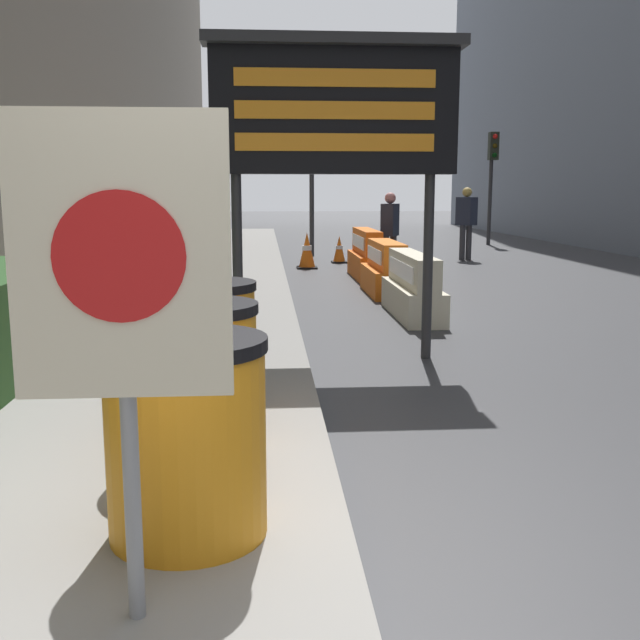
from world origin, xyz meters
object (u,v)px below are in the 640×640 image
at_px(warning_sign, 122,284).
at_px(jersey_barrier_cream, 412,289).
at_px(pedestrian_worker, 466,217).
at_px(barrel_drum_back, 205,345).
at_px(traffic_light_far_side, 492,163).
at_px(traffic_light_near_curb, 312,129).
at_px(jersey_barrier_orange_far, 367,256).
at_px(barrel_drum_middle, 196,380).
at_px(message_board, 334,112).
at_px(traffic_cone_mid, 339,250).
at_px(jersey_barrier_orange_near, 386,271).
at_px(pedestrian_passerby, 390,227).
at_px(traffic_cone_near, 307,251).
at_px(barrel_drum_foreground, 186,437).

distance_m(warning_sign, jersey_barrier_cream, 7.85).
relative_size(warning_sign, pedestrian_worker, 1.01).
xyz_separation_m(barrel_drum_back, traffic_light_far_side, (7.50, 17.92, 1.92)).
bearing_deg(pedestrian_worker, traffic_light_near_curb, 34.96).
bearing_deg(jersey_barrier_orange_far, pedestrian_worker, 50.72).
distance_m(barrel_drum_middle, traffic_light_far_side, 20.44).
relative_size(warning_sign, message_board, 0.57).
distance_m(message_board, traffic_cone_mid, 10.49).
bearing_deg(jersey_barrier_orange_near, pedestrian_passerby, 79.32).
height_order(jersey_barrier_orange_near, pedestrian_worker, pedestrian_worker).
bearing_deg(traffic_cone_mid, traffic_cone_near, -124.08).
bearing_deg(jersey_barrier_orange_far, jersey_barrier_cream, -90.00).
xyz_separation_m(barrel_drum_foreground, pedestrian_passerby, (2.85, 11.58, 0.37)).
xyz_separation_m(barrel_drum_back, traffic_cone_near, (1.35, 11.10, -0.22)).
distance_m(jersey_barrier_orange_near, traffic_light_near_curb, 7.83).
bearing_deg(traffic_light_far_side, barrel_drum_middle, -111.55).
height_order(traffic_light_far_side, pedestrian_passerby, traffic_light_far_side).
xyz_separation_m(traffic_cone_near, traffic_light_near_curb, (0.31, 3.07, 2.84)).
xyz_separation_m(message_board, pedestrian_worker, (4.25, 10.76, -1.38)).
height_order(barrel_drum_foreground, warning_sign, warning_sign).
xyz_separation_m(jersey_barrier_cream, pedestrian_passerby, (0.50, 4.88, 0.60)).
bearing_deg(pedestrian_passerby, jersey_barrier_cream, 20.86).
relative_size(traffic_light_near_curb, traffic_light_far_side, 1.29).
relative_size(warning_sign, traffic_light_near_curb, 0.40).
bearing_deg(jersey_barrier_orange_near, traffic_cone_near, 104.24).
distance_m(warning_sign, jersey_barrier_orange_far, 12.28).
xyz_separation_m(traffic_light_far_side, pedestrian_passerby, (-4.58, -8.36, -1.55)).
bearing_deg(message_board, jersey_barrier_orange_near, 74.73).
distance_m(barrel_drum_back, jersey_barrier_orange_near, 7.32).
height_order(barrel_drum_foreground, traffic_light_far_side, traffic_light_far_side).
bearing_deg(jersey_barrier_cream, barrel_drum_back, -117.34).
bearing_deg(pedestrian_passerby, traffic_light_far_side, 177.99).
height_order(traffic_cone_near, pedestrian_passerby, pedestrian_passerby).
bearing_deg(traffic_cone_mid, pedestrian_worker, 9.69).
xyz_separation_m(warning_sign, jersey_barrier_orange_far, (2.47, 11.99, -0.96)).
xyz_separation_m(jersey_barrier_cream, traffic_light_near_curb, (-0.76, 9.50, 2.85)).
bearing_deg(jersey_barrier_orange_near, jersey_barrier_cream, -90.00).
xyz_separation_m(message_board, jersey_barrier_cream, (1.31, 2.56, -2.05)).
height_order(jersey_barrier_orange_near, traffic_cone_mid, jersey_barrier_orange_near).
bearing_deg(jersey_barrier_orange_far, traffic_light_far_side, 59.55).
height_order(traffic_light_near_curb, traffic_light_far_side, traffic_light_near_curb).
distance_m(barrel_drum_back, pedestrian_passerby, 10.00).
bearing_deg(jersey_barrier_orange_near, barrel_drum_back, -109.28).
bearing_deg(warning_sign, traffic_light_far_side, 69.90).
height_order(message_board, pedestrian_passerby, message_board).
bearing_deg(traffic_cone_near, pedestrian_passerby, -44.61).
bearing_deg(traffic_cone_near, jersey_barrier_cream, -80.60).
height_order(barrel_drum_middle, traffic_cone_near, barrel_drum_middle).
bearing_deg(traffic_cone_mid, barrel_drum_middle, -99.21).
height_order(traffic_cone_near, pedestrian_worker, pedestrian_worker).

